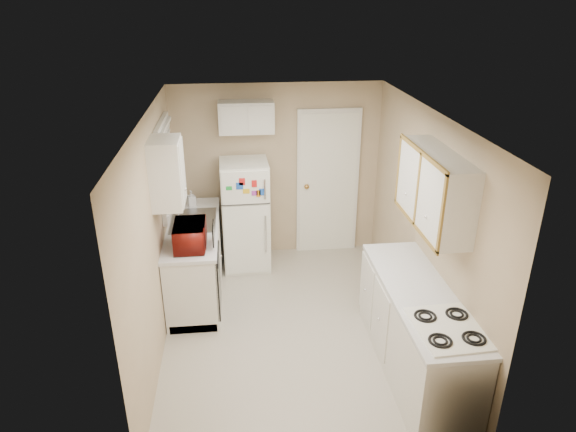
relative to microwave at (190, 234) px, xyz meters
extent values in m
plane|color=beige|center=(1.08, -0.35, -1.05)|extent=(3.80, 3.80, 0.00)
plane|color=white|center=(1.08, -0.35, 1.35)|extent=(3.80, 3.80, 0.00)
plane|color=tan|center=(-0.32, -0.35, 0.15)|extent=(3.80, 3.80, 0.00)
plane|color=tan|center=(2.48, -0.35, 0.15)|extent=(3.80, 3.80, 0.00)
plane|color=tan|center=(1.08, 1.55, 0.15)|extent=(2.80, 2.80, 0.00)
plane|color=tan|center=(1.08, -2.25, 0.15)|extent=(2.80, 2.80, 0.00)
cube|color=silver|center=(-0.02, 0.55, -0.60)|extent=(0.60, 1.80, 0.90)
cube|color=black|center=(0.27, -0.05, -0.56)|extent=(0.03, 0.58, 0.72)
cube|color=gray|center=(-0.02, 0.70, -0.19)|extent=(0.54, 0.74, 0.16)
imported|color=maroon|center=(0.00, 0.00, 0.00)|extent=(0.50, 0.28, 0.33)
imported|color=silver|center=(-0.07, 1.17, -0.05)|extent=(0.12, 0.13, 0.21)
cube|color=silver|center=(-0.28, 0.70, 0.55)|extent=(0.10, 0.98, 1.08)
cube|color=silver|center=(-0.17, -0.13, 0.75)|extent=(0.30, 0.45, 0.70)
cube|color=white|center=(0.63, 1.16, -0.31)|extent=(0.62, 0.61, 1.48)
cube|color=silver|center=(0.68, 1.40, 0.95)|extent=(0.70, 0.30, 0.40)
cube|color=white|center=(1.78, 1.51, -0.03)|extent=(0.86, 0.06, 2.08)
cube|color=silver|center=(2.18, -1.15, -0.60)|extent=(0.60, 2.00, 0.90)
cube|color=white|center=(2.22, -1.74, -0.64)|extent=(0.58, 0.70, 0.82)
cube|color=silver|center=(2.33, -0.85, 0.75)|extent=(0.30, 1.20, 0.70)
camera|label=1|loc=(0.52, -5.09, 2.41)|focal=32.00mm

